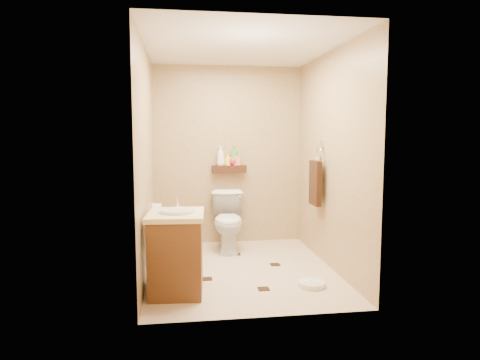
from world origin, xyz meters
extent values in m
plane|color=beige|center=(0.00, 0.00, 0.00)|extent=(2.50, 2.50, 0.00)
cube|color=tan|center=(0.00, 1.25, 1.20)|extent=(2.00, 0.04, 2.40)
cube|color=tan|center=(0.00, -1.25, 1.20)|extent=(2.00, 0.04, 2.40)
cube|color=tan|center=(-1.00, 0.00, 1.20)|extent=(0.04, 2.50, 2.40)
cube|color=tan|center=(1.00, 0.00, 1.20)|extent=(0.04, 2.50, 2.40)
cube|color=silver|center=(0.00, 0.00, 2.40)|extent=(2.00, 2.50, 0.02)
cube|color=#35170E|center=(0.00, 1.17, 1.02)|extent=(0.46, 0.14, 0.10)
cube|color=black|center=(-0.40, -0.26, 0.00)|extent=(0.11, 0.11, 0.01)
cube|color=black|center=(0.41, 0.11, 0.00)|extent=(0.11, 0.11, 0.01)
cube|color=black|center=(0.13, -0.63, 0.00)|extent=(0.11, 0.11, 0.01)
cube|color=black|center=(-0.53, 0.54, 0.00)|extent=(0.11, 0.11, 0.01)
cube|color=black|center=(0.62, -0.62, 0.00)|extent=(0.11, 0.11, 0.01)
cube|color=black|center=(0.02, 0.60, 0.00)|extent=(0.11, 0.11, 0.01)
imported|color=white|center=(-0.05, 0.83, 0.37)|extent=(0.46, 0.76, 0.75)
cube|color=brown|center=(-0.70, -0.57, 0.36)|extent=(0.52, 0.62, 0.72)
cube|color=#F5F2B1|center=(-0.70, -0.57, 0.74)|extent=(0.56, 0.66, 0.05)
cylinder|color=silver|center=(-0.68, -0.57, 0.77)|extent=(0.33, 0.33, 0.05)
cylinder|color=silver|center=(-0.68, -0.37, 0.83)|extent=(0.03, 0.03, 0.11)
cylinder|color=white|center=(0.61, -0.62, 0.02)|extent=(0.28, 0.28, 0.05)
cylinder|color=white|center=(0.61, -0.62, 0.05)|extent=(0.16, 0.16, 0.01)
cylinder|color=#19645D|center=(-0.82, 1.07, 0.05)|extent=(0.10, 0.10, 0.11)
cylinder|color=white|center=(-0.82, 1.07, 0.25)|extent=(0.02, 0.02, 0.30)
sphere|color=white|center=(-0.82, 1.07, 0.39)|extent=(0.07, 0.07, 0.07)
cube|color=silver|center=(0.98, 0.25, 1.38)|extent=(0.03, 0.06, 0.08)
torus|color=silver|center=(0.95, 0.25, 1.26)|extent=(0.02, 0.19, 0.19)
cube|color=#381F11|center=(0.91, 0.25, 0.92)|extent=(0.06, 0.30, 0.52)
cylinder|color=white|center=(-0.94, 0.65, 0.60)|extent=(0.11, 0.11, 0.11)
cylinder|color=silver|center=(-0.98, 0.65, 0.66)|extent=(0.04, 0.02, 0.02)
imported|color=white|center=(-0.11, 1.17, 1.20)|extent=(0.13, 0.13, 0.26)
imported|color=yellow|center=(-0.02, 1.17, 1.15)|extent=(0.10, 0.10, 0.16)
imported|color=red|center=(0.05, 1.17, 1.15)|extent=(0.17, 0.17, 0.16)
imported|color=green|center=(0.07, 1.17, 1.20)|extent=(0.14, 0.14, 0.26)
imported|color=#EF7C4F|center=(0.10, 1.17, 1.16)|extent=(0.09, 0.09, 0.18)
camera|label=1|loc=(-0.65, -4.54, 1.49)|focal=32.00mm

